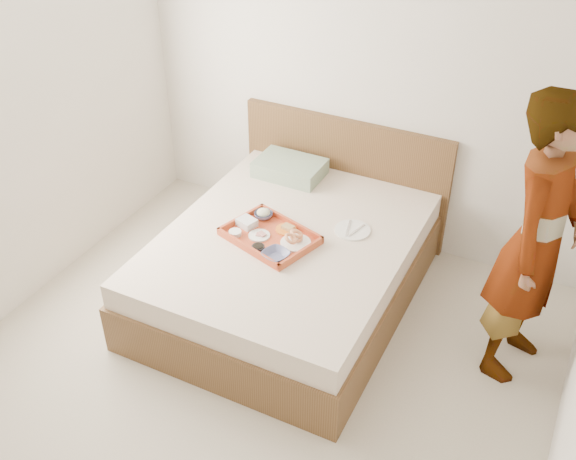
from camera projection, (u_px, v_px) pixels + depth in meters
The scene contains 16 objects.
ground at pixel (231, 400), 3.98m from camera, with size 3.50×4.00×0.01m, color beige.
wall_back at pixel (367, 76), 4.69m from camera, with size 3.50×0.01×2.60m, color silver.
bed at pixel (288, 266), 4.60m from camera, with size 1.65×2.00×0.53m, color brown.
headboard at pixel (344, 176), 5.19m from camera, with size 1.65×0.06×0.95m, color brown.
pillow at pixel (290, 168), 5.06m from camera, with size 0.50×0.34×0.12m, color #91AF8A.
tray at pixel (270, 236), 4.40m from camera, with size 0.58×0.42×0.05m, color #BA5327.
prawn_plate at pixel (296, 243), 4.34m from camera, with size 0.20×0.20×0.01m, color white.
navy_bowl_big at pixel (276, 255), 4.21m from camera, with size 0.16×0.16×0.04m, color navy.
sauce_dish at pixel (258, 248), 4.28m from camera, with size 0.08×0.08×0.03m, color black.
meat_plate at pixel (259, 235), 4.41m from camera, with size 0.14×0.14×0.01m, color white.
bread_plate at pixel (286, 229), 4.46m from camera, with size 0.14×0.14×0.01m, color orange.
salad_bowl at pixel (263, 215), 4.58m from camera, with size 0.13×0.13×0.04m, color navy.
plastic_tub at pixel (247, 222), 4.49m from camera, with size 0.12×0.10×0.05m, color silver.
cheese_round at pixel (235, 233), 4.41m from camera, with size 0.08×0.08×0.03m, color white.
dinner_plate at pixel (352, 230), 4.48m from camera, with size 0.24×0.24×0.01m, color white.
person at pixel (538, 242), 3.74m from camera, with size 0.66×0.43×1.81m, color silver.
Camera 1 is at (1.50, -2.24, 3.11)m, focal length 41.84 mm.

